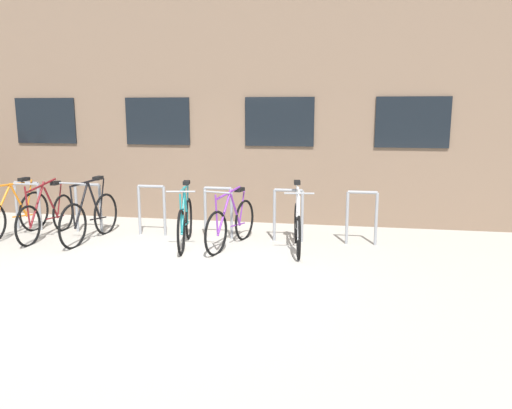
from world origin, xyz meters
TOP-DOWN VIEW (x-y plane):
  - ground_plane at (0.00, 0.00)m, footprint 42.00×42.00m
  - storefront_building at (0.00, 7.19)m, footprint 28.00×8.01m
  - bike_rack at (-0.27, 1.90)m, footprint 6.51×0.05m
  - bicycle_purple at (0.66, 1.42)m, footprint 0.55×1.67m
  - bicycle_maroon at (-2.59, 1.42)m, footprint 0.44×1.75m
  - bicycle_teal at (-0.09, 1.35)m, footprint 0.48×1.65m
  - bicycle_black at (-1.76, 1.38)m, footprint 0.44×1.72m
  - bicycle_white at (1.73, 1.44)m, footprint 0.44×1.65m
  - bicycle_orange at (-3.19, 1.35)m, footprint 0.44×1.75m

SIDE VIEW (x-z plane):
  - ground_plane at x=0.00m, z-range 0.00..0.00m
  - bicycle_maroon at x=-2.59m, z-range -0.14..0.89m
  - bicycle_purple at x=0.66m, z-range -0.12..0.87m
  - bicycle_white at x=1.73m, z-range -0.16..0.91m
  - bicycle_teal at x=-0.09m, z-range -0.13..0.91m
  - bicycle_orange at x=-3.19m, z-range -0.11..0.90m
  - bicycle_black at x=-1.76m, z-range -0.13..0.94m
  - bike_rack at x=-0.27m, z-range 0.08..0.97m
  - storefront_building at x=0.00m, z-range 0.00..6.28m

